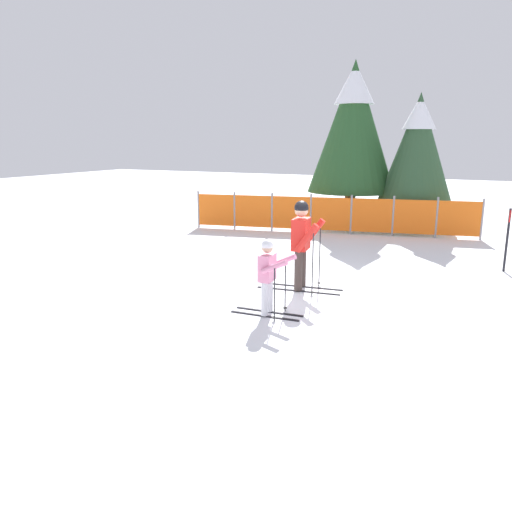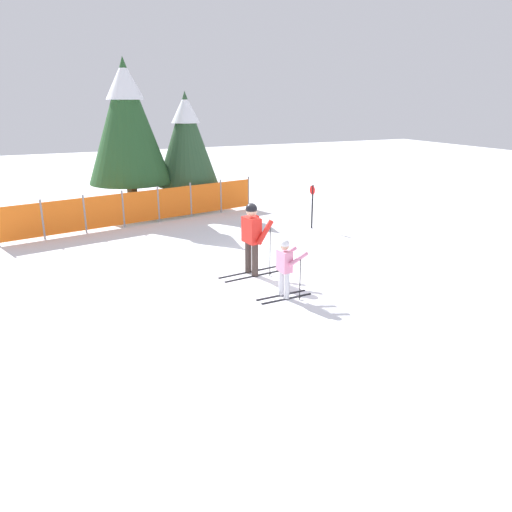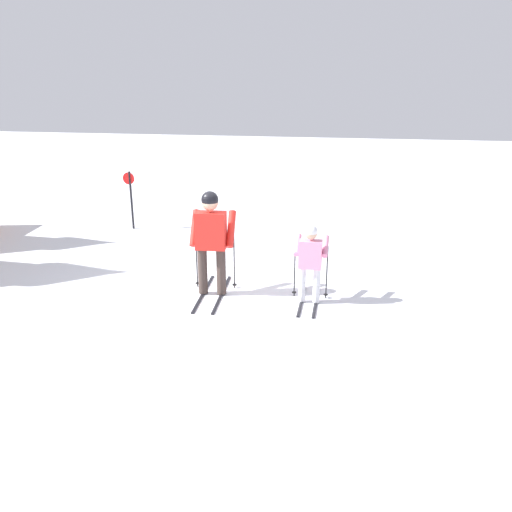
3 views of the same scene
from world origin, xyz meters
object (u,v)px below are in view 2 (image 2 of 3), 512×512
Objects in this scene: conifer_near at (127,119)px; skier_child at (285,263)px; conifer_far at (186,138)px; trail_marker at (312,202)px; skier_adult at (252,233)px; safety_fence at (141,207)px.

skier_child is at bearing -82.68° from conifer_near.
conifer_far is 3.05× the size of trail_marker.
skier_adult is at bearing -137.96° from trail_marker.
skier_adult is 1.23× the size of trail_marker.
safety_fence is at bearing 95.10° from skier_adult.
skier_adult reaches higher than safety_fence.
trail_marker is (4.70, -2.71, 0.26)m from safety_fence.
conifer_near is (0.10, 1.77, 2.62)m from safety_fence.
skier_adult is 5.97m from safety_fence.
skier_child reaches higher than safety_fence.
safety_fence is at bearing 96.79° from skier_child.
safety_fence is (-1.25, 5.82, -0.41)m from skier_adult.
conifer_near reaches higher than conifer_far.
conifer_far is at bearing 81.67° from skier_child.
conifer_near is (-1.17, 9.14, 2.48)m from skier_child.
skier_child is at bearing -96.15° from skier_adult.
trail_marker is at bearing 50.68° from skier_child.
skier_child is 0.15× the size of safety_fence.
safety_fence is 5.43m from trail_marker.
skier_child is 0.30× the size of conifer_far.
skier_child is 0.91× the size of trail_marker.
conifer_far is 5.40m from trail_marker.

